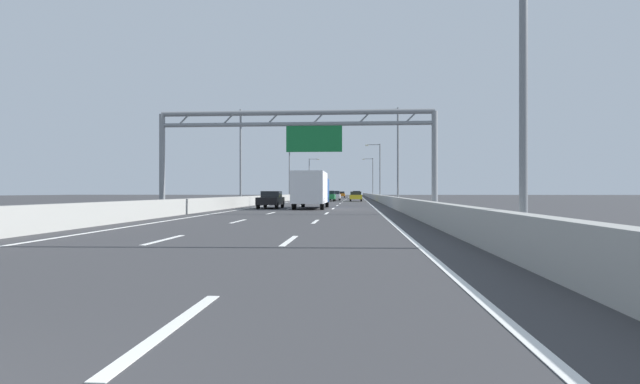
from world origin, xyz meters
TOP-DOWN VIEW (x-y plane):
  - ground_plane at (0.00, 100.00)m, footprint 260.00×260.00m
  - lane_dash_left_1 at (-1.80, 12.50)m, footprint 0.16×3.00m
  - lane_dash_left_2 at (-1.80, 21.50)m, footprint 0.16×3.00m
  - lane_dash_left_3 at (-1.80, 30.50)m, footprint 0.16×3.00m
  - lane_dash_left_4 at (-1.80, 39.50)m, footprint 0.16×3.00m
  - lane_dash_left_5 at (-1.80, 48.50)m, footprint 0.16×3.00m
  - lane_dash_left_6 at (-1.80, 57.50)m, footprint 0.16×3.00m
  - lane_dash_left_7 at (-1.80, 66.50)m, footprint 0.16×3.00m
  - lane_dash_left_8 at (-1.80, 75.50)m, footprint 0.16×3.00m
  - lane_dash_left_9 at (-1.80, 84.50)m, footprint 0.16×3.00m
  - lane_dash_left_10 at (-1.80, 93.50)m, footprint 0.16×3.00m
  - lane_dash_left_11 at (-1.80, 102.50)m, footprint 0.16×3.00m
  - lane_dash_left_12 at (-1.80, 111.50)m, footprint 0.16×3.00m
  - lane_dash_left_13 at (-1.80, 120.50)m, footprint 0.16×3.00m
  - lane_dash_left_14 at (-1.80, 129.50)m, footprint 0.16×3.00m
  - lane_dash_left_15 at (-1.80, 138.50)m, footprint 0.16×3.00m
  - lane_dash_left_16 at (-1.80, 147.50)m, footprint 0.16×3.00m
  - lane_dash_left_17 at (-1.80, 156.50)m, footprint 0.16×3.00m
  - lane_dash_right_0 at (1.80, 3.50)m, footprint 0.16×3.00m
  - lane_dash_right_1 at (1.80, 12.50)m, footprint 0.16×3.00m
  - lane_dash_right_2 at (1.80, 21.50)m, footprint 0.16×3.00m
  - lane_dash_right_3 at (1.80, 30.50)m, footprint 0.16×3.00m
  - lane_dash_right_4 at (1.80, 39.50)m, footprint 0.16×3.00m
  - lane_dash_right_5 at (1.80, 48.50)m, footprint 0.16×3.00m
  - lane_dash_right_6 at (1.80, 57.50)m, footprint 0.16×3.00m
  - lane_dash_right_7 at (1.80, 66.50)m, footprint 0.16×3.00m
  - lane_dash_right_8 at (1.80, 75.50)m, footprint 0.16×3.00m
  - lane_dash_right_9 at (1.80, 84.50)m, footprint 0.16×3.00m
  - lane_dash_right_10 at (1.80, 93.50)m, footprint 0.16×3.00m
  - lane_dash_right_11 at (1.80, 102.50)m, footprint 0.16×3.00m
  - lane_dash_right_12 at (1.80, 111.50)m, footprint 0.16×3.00m
  - lane_dash_right_13 at (1.80, 120.50)m, footprint 0.16×3.00m
  - lane_dash_right_14 at (1.80, 129.50)m, footprint 0.16×3.00m
  - lane_dash_right_15 at (1.80, 138.50)m, footprint 0.16×3.00m
  - lane_dash_right_16 at (1.80, 147.50)m, footprint 0.16×3.00m
  - lane_dash_right_17 at (1.80, 156.50)m, footprint 0.16×3.00m
  - edge_line_left at (-5.25, 88.00)m, footprint 0.16×176.00m
  - edge_line_right at (5.25, 88.00)m, footprint 0.16×176.00m
  - barrier_left at (-6.90, 110.00)m, footprint 0.45×220.00m
  - barrier_right at (6.90, 110.00)m, footprint 0.45×220.00m
  - sign_gantry at (0.14, 28.93)m, footprint 17.05×0.36m
  - streetlamp_right_near at (7.47, 10.99)m, footprint 2.58×0.28m
  - streetlamp_left_mid at (-7.47, 47.40)m, footprint 2.58×0.28m
  - streetlamp_right_mid at (7.47, 47.40)m, footprint 2.58×0.28m
  - streetlamp_left_far at (-7.47, 83.82)m, footprint 2.58×0.28m
  - streetlamp_right_far at (7.47, 83.82)m, footprint 2.58×0.28m
  - streetlamp_left_distant at (-7.47, 120.24)m, footprint 2.58×0.28m
  - streetlamp_right_distant at (7.47, 120.24)m, footprint 2.58×0.28m
  - orange_car at (0.08, 121.12)m, footprint 1.76×4.33m
  - yellow_car at (3.64, 72.04)m, footprint 1.78×4.45m
  - green_car at (-0.24, 71.15)m, footprint 1.73×4.63m
  - white_car at (0.22, 79.70)m, footprint 1.79×4.65m
  - black_car at (-3.42, 40.01)m, footprint 1.72×4.32m
  - silver_car at (3.50, 115.43)m, footprint 1.87×4.62m
  - blue_car at (3.77, 103.55)m, footprint 1.75×4.30m
  - box_truck at (-0.01, 39.73)m, footprint 2.44×8.86m

SIDE VIEW (x-z plane):
  - ground_plane at x=0.00m, z-range 0.00..0.00m
  - lane_dash_left_1 at x=-1.80m, z-range 0.00..0.01m
  - lane_dash_left_2 at x=-1.80m, z-range 0.00..0.01m
  - lane_dash_left_3 at x=-1.80m, z-range 0.00..0.01m
  - lane_dash_left_4 at x=-1.80m, z-range 0.00..0.01m
  - lane_dash_left_5 at x=-1.80m, z-range 0.00..0.01m
  - lane_dash_left_6 at x=-1.80m, z-range 0.00..0.01m
  - lane_dash_left_7 at x=-1.80m, z-range 0.00..0.01m
  - lane_dash_left_8 at x=-1.80m, z-range 0.00..0.01m
  - lane_dash_left_9 at x=-1.80m, z-range 0.00..0.01m
  - lane_dash_left_10 at x=-1.80m, z-range 0.00..0.01m
  - lane_dash_left_11 at x=-1.80m, z-range 0.00..0.01m
  - lane_dash_left_12 at x=-1.80m, z-range 0.00..0.01m
  - lane_dash_left_13 at x=-1.80m, z-range 0.00..0.01m
  - lane_dash_left_14 at x=-1.80m, z-range 0.00..0.01m
  - lane_dash_left_15 at x=-1.80m, z-range 0.00..0.01m
  - lane_dash_left_16 at x=-1.80m, z-range 0.00..0.01m
  - lane_dash_left_17 at x=-1.80m, z-range 0.00..0.01m
  - lane_dash_right_0 at x=1.80m, z-range 0.00..0.01m
  - lane_dash_right_1 at x=1.80m, z-range 0.00..0.01m
  - lane_dash_right_2 at x=1.80m, z-range 0.00..0.01m
  - lane_dash_right_3 at x=1.80m, z-range 0.00..0.01m
  - lane_dash_right_4 at x=1.80m, z-range 0.00..0.01m
  - lane_dash_right_5 at x=1.80m, z-range 0.00..0.01m
  - lane_dash_right_6 at x=1.80m, z-range 0.00..0.01m
  - lane_dash_right_7 at x=1.80m, z-range 0.00..0.01m
  - lane_dash_right_8 at x=1.80m, z-range 0.00..0.01m
  - lane_dash_right_9 at x=1.80m, z-range 0.00..0.01m
  - lane_dash_right_10 at x=1.80m, z-range 0.00..0.01m
  - lane_dash_right_11 at x=1.80m, z-range 0.00..0.01m
  - lane_dash_right_12 at x=1.80m, z-range 0.00..0.01m
  - lane_dash_right_13 at x=1.80m, z-range 0.00..0.01m
  - lane_dash_right_14 at x=1.80m, z-range 0.00..0.01m
  - lane_dash_right_15 at x=1.80m, z-range 0.00..0.01m
  - lane_dash_right_16 at x=1.80m, z-range 0.00..0.01m
  - lane_dash_right_17 at x=1.80m, z-range 0.00..0.01m
  - edge_line_left at x=-5.25m, z-range 0.00..0.01m
  - edge_line_right at x=5.25m, z-range 0.00..0.01m
  - barrier_left at x=-6.90m, z-range 0.00..0.95m
  - barrier_right at x=6.90m, z-range 0.00..0.95m
  - yellow_car at x=3.64m, z-range 0.02..1.43m
  - silver_car at x=3.50m, z-range 0.04..1.42m
  - black_car at x=-3.42m, z-range 0.01..1.45m
  - orange_car at x=0.08m, z-range 0.02..1.48m
  - white_car at x=0.22m, z-range 0.02..1.54m
  - green_car at x=-0.24m, z-range 0.01..1.55m
  - blue_car at x=3.77m, z-range 0.00..1.56m
  - box_truck at x=-0.01m, z-range 0.16..3.12m
  - sign_gantry at x=0.14m, z-range 1.69..8.05m
  - streetlamp_right_near at x=7.47m, z-range 0.65..10.15m
  - streetlamp_left_mid at x=-7.47m, z-range 0.65..10.15m
  - streetlamp_right_mid at x=7.47m, z-range 0.65..10.15m
  - streetlamp_left_far at x=-7.47m, z-range 0.65..10.15m
  - streetlamp_right_far at x=7.47m, z-range 0.65..10.15m
  - streetlamp_left_distant at x=-7.47m, z-range 0.65..10.15m
  - streetlamp_right_distant at x=7.47m, z-range 0.65..10.15m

